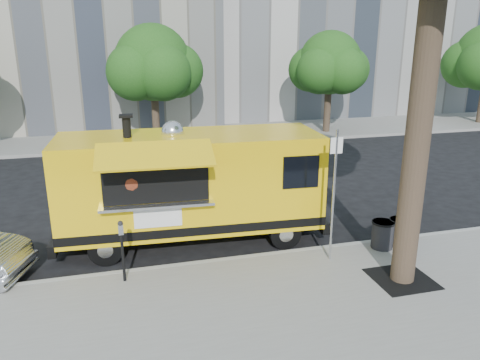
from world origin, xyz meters
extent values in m
plane|color=black|center=(0.00, 0.00, 0.00)|extent=(120.00, 120.00, 0.00)
cube|color=gray|center=(0.00, -4.00, 0.07)|extent=(60.00, 6.00, 0.15)
cube|color=#999993|center=(0.00, -0.93, 0.07)|extent=(60.00, 0.14, 0.16)
cube|color=gray|center=(0.00, 13.50, 0.07)|extent=(60.00, 5.00, 0.15)
cylinder|color=#33261C|center=(2.60, -2.80, 3.40)|extent=(0.48, 0.48, 6.50)
cube|color=black|center=(2.60, -2.80, 0.15)|extent=(1.20, 1.20, 0.02)
cylinder|color=#33261C|center=(-1.00, 12.70, 1.45)|extent=(0.36, 0.36, 2.60)
sphere|color=#1A4713|center=(-1.00, 12.70, 3.85)|extent=(3.60, 3.60, 3.60)
cylinder|color=#33261C|center=(8.00, 12.40, 1.45)|extent=(0.36, 0.36, 2.60)
sphere|color=#1A4713|center=(8.00, 12.40, 3.74)|extent=(3.24, 3.24, 3.24)
cylinder|color=silver|center=(1.55, -1.55, 1.65)|extent=(0.06, 0.06, 3.00)
cube|color=white|center=(1.55, -1.55, 2.80)|extent=(0.28, 0.02, 0.35)
cylinder|color=black|center=(-3.00, -1.35, 0.68)|extent=(0.06, 0.06, 1.05)
cube|color=silver|center=(-3.00, -1.35, 1.30)|extent=(0.10, 0.08, 0.22)
sphere|color=black|center=(-3.00, -1.35, 1.43)|extent=(0.11, 0.11, 0.11)
cube|color=yellow|center=(-1.25, 0.60, 1.62)|extent=(6.40, 2.48, 2.27)
cube|color=black|center=(-1.25, 0.60, 0.70)|extent=(6.42, 2.50, 0.21)
cube|color=black|center=(1.97, 0.42, 0.44)|extent=(0.29, 2.03, 0.29)
cube|color=black|center=(-4.47, 0.78, 0.44)|extent=(0.29, 2.03, 0.29)
cube|color=black|center=(1.91, 0.42, 1.98)|extent=(0.15, 1.70, 0.92)
cylinder|color=black|center=(0.88, -0.41, 0.39)|extent=(0.79, 0.31, 0.77)
cylinder|color=black|center=(0.98, 1.37, 0.39)|extent=(0.79, 0.31, 0.77)
cylinder|color=black|center=(-3.37, -0.17, 0.39)|extent=(0.79, 0.31, 0.77)
cylinder|color=black|center=(-3.27, 1.61, 0.39)|extent=(0.79, 0.31, 0.77)
cube|color=black|center=(-2.17, -0.35, 1.98)|extent=(2.33, 0.31, 1.02)
cube|color=silver|center=(-2.18, -0.51, 1.44)|extent=(2.54, 0.49, 0.06)
cube|color=yellow|center=(-2.20, -0.86, 2.67)|extent=(2.47, 1.05, 0.41)
cube|color=white|center=(-2.18, -0.43, 1.14)|extent=(1.06, 0.10, 0.48)
cylinder|color=black|center=(-2.70, 0.68, 3.00)|extent=(0.19, 0.19, 0.53)
sphere|color=silver|center=(-1.62, 0.82, 2.81)|extent=(0.54, 0.54, 0.54)
sphere|color=maroon|center=(-2.69, -0.03, 1.93)|extent=(0.81, 0.81, 0.81)
cylinder|color=#FF590C|center=(-2.70, -0.26, 1.80)|extent=(0.33, 0.13, 0.33)
cylinder|color=black|center=(3.02, -1.31, 0.48)|extent=(0.51, 0.51, 0.67)
cylinder|color=black|center=(3.02, -1.31, 0.80)|extent=(0.55, 0.55, 0.04)
cylinder|color=black|center=(3.50, -1.30, 0.48)|extent=(0.51, 0.51, 0.67)
cylinder|color=black|center=(3.50, -1.30, 0.80)|extent=(0.56, 0.56, 0.04)
camera|label=1|loc=(-2.95, -10.36, 5.00)|focal=35.00mm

